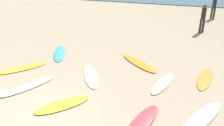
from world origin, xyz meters
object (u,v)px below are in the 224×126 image
Objects in this scene: beachgoer_far at (203,17)px; surfboard_3 at (91,76)px; surfboard_0 at (23,68)px; surfboard_5 at (163,83)px; surfboard_1 at (28,86)px; surfboard_6 at (60,53)px; surfboard_9 at (201,119)px; surfboard_10 at (205,79)px; surfboard_4 at (142,121)px; beachgoer_near at (214,6)px; surfboard_2 at (138,63)px; surfboard_8 at (63,105)px.

surfboard_3 is at bearing 29.49° from beachgoer_far.
surfboard_5 is (6.05, 0.39, 0.00)m from surfboard_0.
surfboard_1 is at bearing -170.57° from surfboard_3.
surfboard_9 is at bearing -51.52° from surfboard_6.
surfboard_6 reaches higher than surfboard_10.
surfboard_4 is at bearing -108.50° from surfboard_10.
surfboard_4 is 14.06m from beachgoer_near.
surfboard_4 is 1.01× the size of surfboard_5.
surfboard_6 is (-4.06, 0.02, -0.00)m from surfboard_2.
surfboard_8 is at bearing -78.20° from beachgoer_near.
surfboard_6 is 7.58m from surfboard_9.
beachgoer_far is at bearing 85.53° from surfboard_0.
surfboard_9 is (7.41, -1.51, 0.01)m from surfboard_0.
surfboard_6 is at bearing -179.11° from surfboard_9.
beachgoer_far is (6.94, 5.80, 0.97)m from surfboard_6.
surfboard_10 is (6.49, 2.63, -0.01)m from surfboard_1.
surfboard_1 reaches higher than surfboard_8.
surfboard_2 is 1.20× the size of surfboard_4.
surfboard_9 reaches higher than surfboard_8.
surfboard_1 reaches higher than surfboard_9.
beachgoer_near is (5.40, 11.42, 0.93)m from surfboard_3.
surfboard_6 is 1.26× the size of beachgoer_near.
beachgoer_far is (1.59, 7.43, 0.97)m from surfboard_5.
surfboard_5 and surfboard_8 have the same top height.
surfboard_0 is 1.13× the size of surfboard_5.
surfboard_2 is 0.92× the size of surfboard_9.
surfboard_2 is 4.06m from surfboard_6.
beachgoer_near is at bearing 93.50° from surfboard_0.
surfboard_4 is at bearing -63.53° from surfboard_6.
surfboard_1 is at bearing -147.28° from surfboard_10.
surfboard_4 reaches higher than surfboard_5.
surfboard_3 is at bearing 19.55° from surfboard_5.
beachgoer_near reaches higher than surfboard_0.
surfboard_2 is at bearing 33.68° from beachgoer_far.
surfboard_5 is 7.66m from beachgoer_far.
surfboard_6 is 1.14× the size of surfboard_8.
surfboard_9 reaches higher than surfboard_2.
surfboard_4 is 2.56m from surfboard_5.
surfboard_5 reaches higher than surfboard_6.
surfboard_9 is at bearing 28.39° from surfboard_0.
surfboard_1 is at bearing -174.86° from surfboard_4.
surfboard_2 is 10.35m from beachgoer_near.
surfboard_2 is 1.07× the size of surfboard_3.
surfboard_0 is at bearing -92.45° from beachgoer_near.
surfboard_3 is at bearing -60.88° from surfboard_6.
surfboard_4 is 3.96m from surfboard_10.
surfboard_4 reaches higher than surfboard_0.
surfboard_2 is 2.44m from surfboard_3.
surfboard_4 is (0.95, -4.15, 0.00)m from surfboard_2.
surfboard_5 is at bearing -133.06° from surfboard_1.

